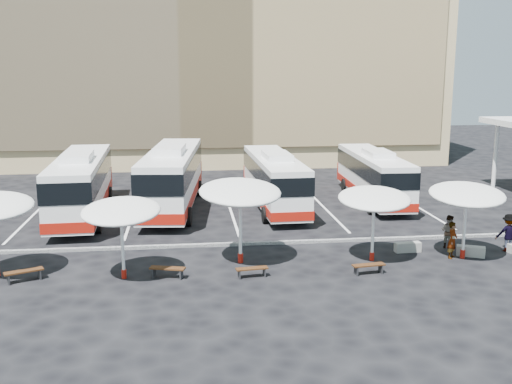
{
  "coord_description": "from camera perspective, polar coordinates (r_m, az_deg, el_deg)",
  "views": [
    {
      "loc": [
        -2.73,
        -28.33,
        8.79
      ],
      "look_at": [
        1.0,
        3.0,
        2.2
      ],
      "focal_mm": 42.0,
      "sensor_mm": 36.0,
      "label": 1
    }
  ],
  "objects": [
    {
      "name": "bus_1",
      "position": [
        38.01,
        -7.97,
        1.56
      ],
      "size": [
        4.01,
        13.21,
        4.13
      ],
      "rotation": [
        0.0,
        0.0,
        -0.1
      ],
      "color": "white",
      "rests_on": "ground"
    },
    {
      "name": "passenger_3",
      "position": [
        31.52,
        22.92,
        -3.6
      ],
      "size": [
        1.27,
        0.82,
        1.86
      ],
      "primitive_type": "imported",
      "rotation": [
        0.0,
        0.0,
        3.03
      ],
      "color": "black",
      "rests_on": "ground"
    },
    {
      "name": "sunshade_4",
      "position": [
        29.16,
        19.45,
        -0.25
      ],
      "size": [
        3.92,
        3.96,
        3.59
      ],
      "rotation": [
        0.0,
        0.0,
        -0.16
      ],
      "color": "white",
      "rests_on": "ground"
    },
    {
      "name": "sunshade_2",
      "position": [
        26.8,
        -1.53,
        -0.03
      ],
      "size": [
        4.27,
        4.31,
        3.88
      ],
      "rotation": [
        0.0,
        0.0,
        0.16
      ],
      "color": "white",
      "rests_on": "ground"
    },
    {
      "name": "curb_divider",
      "position": [
        30.25,
        -1.33,
        -4.95
      ],
      "size": [
        34.0,
        0.25,
        0.15
      ],
      "primitive_type": "cube",
      "color": "black",
      "rests_on": "ground"
    },
    {
      "name": "conc_bench_1",
      "position": [
        30.27,
        19.77,
        -5.33
      ],
      "size": [
        1.35,
        0.93,
        0.48
      ],
      "primitive_type": "cube",
      "rotation": [
        0.0,
        0.0,
        -0.43
      ],
      "color": "gray",
      "rests_on": "ground"
    },
    {
      "name": "ground",
      "position": [
        29.79,
        -1.23,
        -5.37
      ],
      "size": [
        120.0,
        120.0,
        0.0
      ],
      "primitive_type": "plane",
      "color": "black",
      "rests_on": "ground"
    },
    {
      "name": "wood_bench_3",
      "position": [
        26.53,
        10.67,
        -6.99
      ],
      "size": [
        1.48,
        0.57,
        0.44
      ],
      "rotation": [
        0.0,
        0.0,
        0.13
      ],
      "color": "#311A0B",
      "rests_on": "ground"
    },
    {
      "name": "passenger_0",
      "position": [
        29.53,
        18.22,
        -4.38
      ],
      "size": [
        0.73,
        0.75,
        1.73
      ],
      "primitive_type": "imported",
      "rotation": [
        0.0,
        0.0,
        0.84
      ],
      "color": "black",
      "rests_on": "ground"
    },
    {
      "name": "wood_bench_2",
      "position": [
        25.7,
        -0.4,
        -7.44
      ],
      "size": [
        1.41,
        0.53,
        0.42
      ],
      "rotation": [
        0.0,
        0.0,
        0.12
      ],
      "color": "#311A0B",
      "rests_on": "ground"
    },
    {
      "name": "bay_lines",
      "position": [
        37.48,
        -2.42,
        -1.77
      ],
      "size": [
        24.15,
        12.0,
        0.01
      ],
      "color": "white",
      "rests_on": "ground"
    },
    {
      "name": "sunshade_1",
      "position": [
        25.48,
        -12.73,
        -1.81
      ],
      "size": [
        3.66,
        3.69,
        3.44
      ],
      "rotation": [
        0.0,
        0.0,
        -0.12
      ],
      "color": "white",
      "rests_on": "ground"
    },
    {
      "name": "sandstone_building",
      "position": [
        60.39,
        -4.34,
        15.41
      ],
      "size": [
        42.0,
        18.25,
        29.6
      ],
      "color": "tan",
      "rests_on": "ground"
    },
    {
      "name": "bus_0",
      "position": [
        37.25,
        -16.33,
        0.85
      ],
      "size": [
        3.28,
        12.57,
        3.96
      ],
      "rotation": [
        0.0,
        0.0,
        0.04
      ],
      "color": "white",
      "rests_on": "ground"
    },
    {
      "name": "sunshade_3",
      "position": [
        27.72,
        11.2,
        -0.64
      ],
      "size": [
        3.75,
        3.79,
        3.45
      ],
      "rotation": [
        0.0,
        0.0,
        -0.15
      ],
      "color": "white",
      "rests_on": "ground"
    },
    {
      "name": "bus_3",
      "position": [
        40.6,
        11.11,
        1.67
      ],
      "size": [
        2.85,
        11.19,
        3.53
      ],
      "rotation": [
        0.0,
        0.0,
        -0.03
      ],
      "color": "white",
      "rests_on": "ground"
    },
    {
      "name": "conc_bench_0",
      "position": [
        30.07,
        14.24,
        -5.11
      ],
      "size": [
        1.28,
        0.49,
        0.47
      ],
      "primitive_type": "cube",
      "rotation": [
        0.0,
        0.0,
        0.06
      ],
      "color": "gray",
      "rests_on": "ground"
    },
    {
      "name": "wood_bench_0",
      "position": [
        27.02,
        -21.24,
        -7.2
      ],
      "size": [
        1.59,
        1.03,
        0.48
      ],
      "rotation": [
        0.0,
        0.0,
        0.43
      ],
      "color": "#311A0B",
      "rests_on": "ground"
    },
    {
      "name": "wood_bench_1",
      "position": [
        25.9,
        -8.43,
        -7.35
      ],
      "size": [
        1.56,
        0.8,
        0.46
      ],
      "rotation": [
        0.0,
        0.0,
        -0.27
      ],
      "color": "#311A0B",
      "rests_on": "ground"
    },
    {
      "name": "passenger_1",
      "position": [
        31.1,
        17.91,
        -3.6
      ],
      "size": [
        1.0,
        1.04,
        1.68
      ],
      "primitive_type": "imported",
      "rotation": [
        0.0,
        0.0,
        2.24
      ],
      "color": "black",
      "rests_on": "ground"
    },
    {
      "name": "bus_2",
      "position": [
        37.94,
        1.74,
        1.28
      ],
      "size": [
        2.94,
        11.59,
        3.66
      ],
      "rotation": [
        0.0,
        0.0,
        0.03
      ],
      "color": "white",
      "rests_on": "ground"
    }
  ]
}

